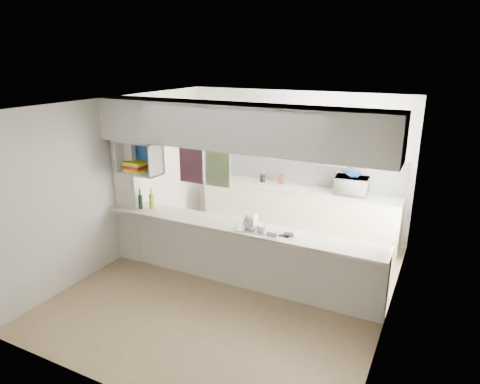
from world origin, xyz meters
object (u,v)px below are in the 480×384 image
Objects in this scene: microwave at (352,186)px; bowl at (354,175)px; wine_bottles at (146,201)px; dish_rack at (253,223)px.

microwave is 2.22× the size of bowl.
wine_bottles is (-2.69, -2.17, -0.21)m from bowl.
bowl is 0.53× the size of dish_rack.
bowl is 0.75× the size of wine_bottles.
microwave is at bearing 38.86° from wine_bottles.
microwave is 1.66× the size of wine_bottles.
microwave is 2.31m from dish_rack.
dish_rack is at bearing -0.05° from wine_bottles.
microwave is 3.43m from wine_bottles.
bowl is 3.46m from wine_bottles.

